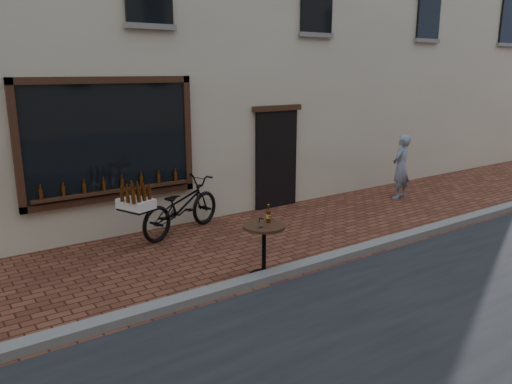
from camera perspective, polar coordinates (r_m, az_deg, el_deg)
ground at (r=7.92m, az=6.51°, el=-9.23°), size 90.00×90.00×0.00m
kerb at (r=8.03m, az=5.57°, el=-8.39°), size 90.00×0.25×0.12m
cargo_bicycle at (r=9.67m, az=-8.74°, el=-1.59°), size 2.42×1.44×1.14m
bistro_table at (r=7.56m, az=0.93°, el=-5.49°), size 0.64×0.64×1.10m
pedestrian at (r=12.65m, az=16.24°, el=2.78°), size 0.64×0.49×1.57m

